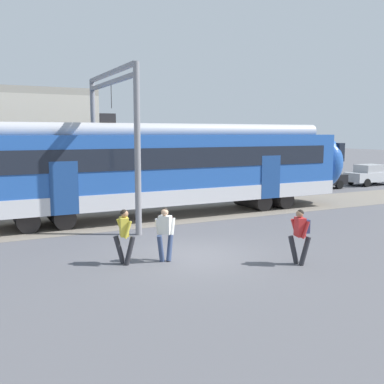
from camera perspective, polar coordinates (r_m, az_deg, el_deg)
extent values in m
plane|color=#515156|center=(14.48, 0.02, -8.08)|extent=(160.00, 160.00, 0.00)
cube|color=silver|center=(21.16, -3.39, -0.22)|extent=(18.00, 3.06, 0.70)
cube|color=#2351A3|center=(21.01, -3.42, 3.98)|extent=(18.00, 3.00, 2.40)
cube|color=black|center=(19.62, -1.66, 4.32)|extent=(16.56, 0.03, 0.90)
cube|color=navy|center=(22.25, 9.98, 1.88)|extent=(1.10, 0.04, 2.10)
cube|color=navy|center=(18.17, -15.92, 0.45)|extent=(1.10, 0.04, 2.10)
cylinder|color=#A4A4A9|center=(20.97, -3.45, 7.74)|extent=(17.64, 0.70, 0.70)
cube|color=black|center=(20.06, -10.65, 9.21)|extent=(0.70, 0.12, 0.40)
cylinder|color=black|center=(24.40, 10.28, -0.71)|extent=(0.90, 2.40, 0.90)
cylinder|color=black|center=(23.59, 7.56, -0.94)|extent=(0.90, 2.40, 0.90)
cylinder|color=black|center=(19.85, -16.42, -2.78)|extent=(0.90, 2.40, 0.90)
cylinder|color=black|center=(19.65, -20.44, -3.05)|extent=(0.90, 2.40, 0.90)
ellipsoid|color=#2351A3|center=(26.32, 16.07, 3.65)|extent=(1.80, 2.85, 2.95)
cube|color=black|center=(26.53, 16.67, 4.95)|extent=(0.40, 2.40, 1.00)
cylinder|color=#28282D|center=(13.54, -7.91, -7.38)|extent=(0.38, 0.21, 0.87)
cylinder|color=#28282D|center=(13.67, -9.19, -7.25)|extent=(0.38, 0.21, 0.87)
cube|color=gold|center=(13.44, -8.62, -4.39)|extent=(0.30, 0.40, 0.56)
cylinder|color=gold|center=(13.65, -9.06, -4.43)|extent=(0.26, 0.13, 0.52)
cylinder|color=gold|center=(13.25, -8.14, -4.78)|extent=(0.26, 0.13, 0.52)
sphere|color=#9E7051|center=(13.37, -8.56, -2.75)|extent=(0.22, 0.22, 0.22)
sphere|color=black|center=(13.36, -8.65, -2.63)|extent=(0.20, 0.20, 0.20)
cylinder|color=navy|center=(13.68, -3.99, -7.17)|extent=(0.36, 0.35, 0.87)
cylinder|color=navy|center=(13.86, -2.84, -6.96)|extent=(0.36, 0.35, 0.87)
cube|color=silver|center=(13.61, -3.44, -4.17)|extent=(0.42, 0.43, 0.56)
cylinder|color=silver|center=(13.61, -2.45, -4.38)|extent=(0.24, 0.24, 0.52)
cylinder|color=silver|center=(13.63, -4.42, -4.37)|extent=(0.24, 0.24, 0.52)
sphere|color=tan|center=(13.51, -3.48, -2.57)|extent=(0.22, 0.22, 0.22)
sphere|color=black|center=(13.53, -3.45, -2.43)|extent=(0.20, 0.20, 0.20)
cube|color=maroon|center=(13.76, -3.15, -3.95)|extent=(0.31, 0.31, 0.40)
cylinder|color=#28282D|center=(13.83, 12.77, -7.17)|extent=(0.38, 0.24, 0.87)
cylinder|color=#28282D|center=(13.78, 14.14, -7.27)|extent=(0.38, 0.24, 0.87)
cube|color=red|center=(13.65, 13.55, -4.34)|extent=(0.33, 0.41, 0.56)
cylinder|color=red|center=(13.49, 14.23, -4.71)|extent=(0.26, 0.16, 0.52)
cylinder|color=red|center=(13.82, 12.87, -4.38)|extent=(0.26, 0.16, 0.52)
sphere|color=#9E7051|center=(13.56, 13.52, -2.73)|extent=(0.22, 0.22, 0.22)
sphere|color=black|center=(13.57, 13.60, -2.60)|extent=(0.20, 0.20, 0.20)
cube|color=navy|center=(13.72, 14.24, -4.21)|extent=(0.23, 0.31, 0.40)
cube|color=black|center=(32.69, 15.70, 1.53)|extent=(4.06, 1.80, 0.68)
cube|color=black|center=(32.54, 15.54, 2.61)|extent=(1.96, 1.51, 0.56)
cube|color=black|center=(33.16, 16.80, 2.58)|extent=(0.17, 1.37, 0.48)
cylinder|color=black|center=(34.12, 16.43, 1.17)|extent=(0.61, 0.22, 0.60)
cylinder|color=black|center=(32.96, 18.20, 0.89)|extent=(0.61, 0.22, 0.60)
cylinder|color=black|center=(32.55, 13.13, 0.99)|extent=(0.61, 0.22, 0.60)
cylinder|color=black|center=(31.34, 14.87, 0.69)|extent=(0.61, 0.22, 0.60)
cube|color=#B7BABF|center=(36.27, 21.76, 1.84)|extent=(4.02, 1.69, 0.68)
cube|color=#A1A3A8|center=(36.11, 21.65, 2.81)|extent=(1.92, 1.46, 0.56)
cube|color=black|center=(36.82, 22.64, 2.78)|extent=(0.14, 1.37, 0.48)
cylinder|color=black|center=(37.74, 22.13, 1.50)|extent=(0.60, 0.21, 0.60)
cylinder|color=black|center=(35.93, 19.49, 1.35)|extent=(0.60, 0.21, 0.60)
cylinder|color=black|center=(34.87, 21.31, 1.09)|extent=(0.60, 0.21, 0.60)
cylinder|color=gray|center=(17.07, -6.94, 5.31)|extent=(0.24, 0.24, 6.50)
cylinder|color=gray|center=(23.19, -12.37, 5.76)|extent=(0.24, 0.24, 6.50)
cube|color=gray|center=(20.26, -10.28, 14.65)|extent=(0.20, 6.40, 0.16)
cube|color=gray|center=(20.22, -10.25, 13.53)|extent=(0.20, 6.40, 0.16)
cylinder|color=black|center=(20.16, -10.21, 11.83)|extent=(0.03, 0.03, 1.00)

